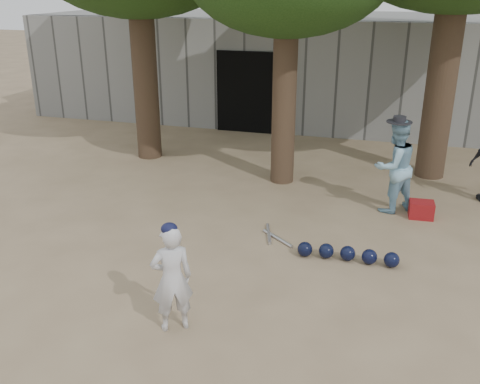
% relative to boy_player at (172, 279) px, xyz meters
% --- Properties ---
extents(ground, '(70.00, 70.00, 0.00)m').
position_rel_boy_player_xyz_m(ground, '(-0.41, 1.22, -0.68)').
color(ground, '#937C5E').
rests_on(ground, ground).
extents(boy_player, '(0.59, 0.54, 1.36)m').
position_rel_boy_player_xyz_m(boy_player, '(0.00, 0.00, 0.00)').
color(boy_player, silver).
rests_on(boy_player, ground).
extents(spectator_blue, '(1.04, 1.02, 1.69)m').
position_rel_boy_player_xyz_m(spectator_blue, '(2.43, 4.42, 0.17)').
color(spectator_blue, '#84B3CC').
rests_on(spectator_blue, ground).
extents(red_bag, '(0.44, 0.34, 0.30)m').
position_rel_boy_player_xyz_m(red_bag, '(2.96, 4.24, -0.53)').
color(red_bag, maroon).
rests_on(red_bag, ground).
extents(back_building, '(16.00, 5.24, 3.00)m').
position_rel_boy_player_xyz_m(back_building, '(-0.41, 11.55, 0.82)').
color(back_building, gray).
rests_on(back_building, ground).
extents(helmet_row, '(1.51, 0.27, 0.23)m').
position_rel_boy_player_xyz_m(helmet_row, '(1.86, 2.26, -0.56)').
color(helmet_row, black).
rests_on(helmet_row, ground).
extents(bat_pile, '(0.60, 0.72, 0.06)m').
position_rel_boy_player_xyz_m(bat_pile, '(0.62, 2.72, -0.65)').
color(bat_pile, silver).
rests_on(bat_pile, ground).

